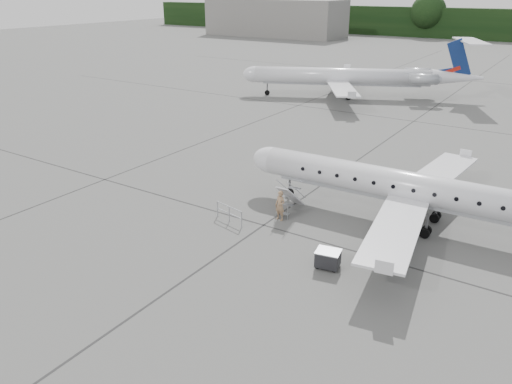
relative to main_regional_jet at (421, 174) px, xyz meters
The scene contains 8 objects.
ground 8.68m from the main_regional_jet, 102.28° to the right, with size 320.00×320.00×0.00m, color #555553.
terminal_building 124.81m from the main_regional_jet, 125.07° to the left, with size 40.00×14.00×10.00m, color slate.
main_regional_jet is the anchor object (origin of this frame).
airstair 7.94m from the main_regional_jet, 161.51° to the right, with size 0.85×2.49×2.04m, color silver, non-canonical shape.
passenger 8.45m from the main_regional_jet, 152.06° to the right, with size 0.69×0.45×1.90m, color #937150.
safety_railing 11.54m from the main_regional_jet, 149.23° to the right, with size 2.20×0.08×1.00m, color #94979C, non-canonical shape.
baggage_cart 8.16m from the main_regional_jet, 107.17° to the right, with size 1.17×0.95×1.01m, color black, non-canonical shape.
bg_regional_left 37.63m from the main_regional_jet, 121.15° to the left, with size 28.40×20.45×7.45m, color silver, non-canonical shape.
Camera 1 is at (8.48, -19.99, 13.29)m, focal length 35.00 mm.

